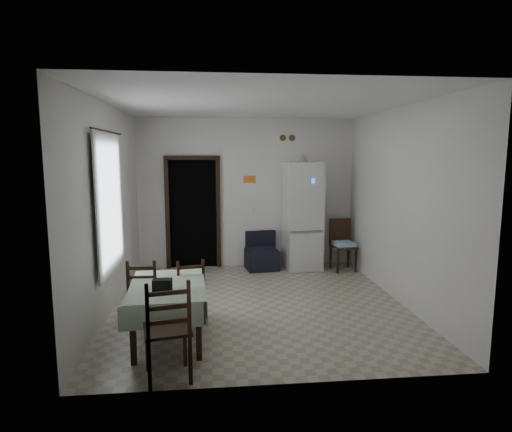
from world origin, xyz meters
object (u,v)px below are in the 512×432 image
(fridge, at_px, (302,216))
(dining_chair_near_head, at_px, (167,328))
(dining_chair_far_left, at_px, (145,292))
(dining_chair_far_right, at_px, (190,290))
(navy_seat, at_px, (262,251))
(dining_table, at_px, (168,312))
(corner_chair, at_px, (344,245))

(fridge, height_order, dining_chair_near_head, fridge)
(dining_chair_far_left, relative_size, dining_chair_far_right, 1.04)
(navy_seat, relative_size, dining_chair_far_left, 0.79)
(dining_chair_far_right, bearing_deg, dining_table, 58.14)
(navy_seat, relative_size, dining_table, 0.54)
(corner_chair, height_order, dining_chair_far_right, corner_chair)
(dining_table, bearing_deg, dining_chair_far_left, 122.40)
(navy_seat, distance_m, dining_chair_near_head, 4.18)
(corner_chair, relative_size, dining_table, 0.74)
(dining_chair_far_left, relative_size, dining_chair_near_head, 0.87)
(dining_table, distance_m, dining_chair_far_right, 0.61)
(corner_chair, bearing_deg, navy_seat, 165.69)
(navy_seat, bearing_deg, dining_chair_far_right, -124.60)
(dining_chair_far_right, relative_size, dining_chair_near_head, 0.83)
(corner_chair, xyz_separation_m, dining_table, (-3.01, -2.81, -0.15))
(dining_chair_far_right, distance_m, dining_chair_near_head, 1.46)
(corner_chair, bearing_deg, dining_table, -142.51)
(dining_chair_far_left, height_order, dining_chair_near_head, dining_chair_near_head)
(dining_chair_near_head, bearing_deg, dining_chair_far_left, -83.87)
(navy_seat, distance_m, dining_chair_far_left, 3.15)
(corner_chair, relative_size, dining_chair_far_right, 1.13)
(navy_seat, bearing_deg, dining_chair_near_head, -117.38)
(dining_chair_far_right, bearing_deg, dining_chair_far_left, -1.38)
(corner_chair, distance_m, dining_chair_far_right, 3.58)
(dining_table, bearing_deg, fridge, 50.15)
(navy_seat, relative_size, dining_chair_near_head, 0.69)
(fridge, bearing_deg, dining_chair_far_right, -134.65)
(fridge, bearing_deg, dining_chair_near_head, -124.28)
(dining_table, relative_size, dining_chair_far_left, 1.46)
(fridge, distance_m, navy_seat, 1.04)
(dining_chair_far_left, xyz_separation_m, dining_chair_near_head, (0.42, -1.37, 0.07))
(dining_chair_near_head, bearing_deg, fridge, -130.06)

